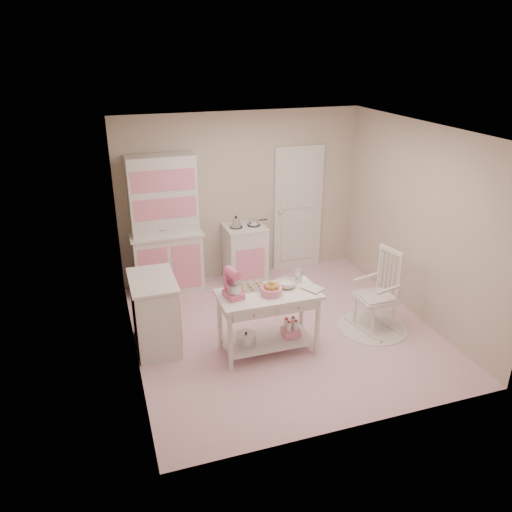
# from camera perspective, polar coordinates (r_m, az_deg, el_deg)

# --- Properties ---
(room_shell) EXTENTS (3.84, 3.84, 2.62)m
(room_shell) POSITION_cam_1_polar(r_m,az_deg,el_deg) (5.98, 3.51, 5.08)
(room_shell) COLOR pink
(room_shell) RESTS_ON ground
(door) EXTENTS (0.82, 0.05, 2.04)m
(door) POSITION_cam_1_polar(r_m,az_deg,el_deg) (8.17, 4.82, 5.40)
(door) COLOR white
(door) RESTS_ON ground
(hutch) EXTENTS (1.06, 0.50, 2.08)m
(hutch) POSITION_cam_1_polar(r_m,az_deg,el_deg) (7.42, -10.31, 3.41)
(hutch) COLOR white
(hutch) RESTS_ON ground
(stove) EXTENTS (0.62, 0.57, 0.92)m
(stove) POSITION_cam_1_polar(r_m,az_deg,el_deg) (7.81, -1.24, 0.27)
(stove) COLOR white
(stove) RESTS_ON ground
(base_cabinet) EXTENTS (0.54, 0.84, 0.92)m
(base_cabinet) POSITION_cam_1_polar(r_m,az_deg,el_deg) (6.26, -11.47, -6.39)
(base_cabinet) COLOR white
(base_cabinet) RESTS_ON ground
(lace_rug) EXTENTS (0.92, 0.92, 0.01)m
(lace_rug) POSITION_cam_1_polar(r_m,az_deg,el_deg) (6.91, 13.17, -7.91)
(lace_rug) COLOR white
(lace_rug) RESTS_ON ground
(rocking_chair) EXTENTS (0.63, 0.81, 1.10)m
(rocking_chair) POSITION_cam_1_polar(r_m,az_deg,el_deg) (6.65, 13.59, -3.89)
(rocking_chair) COLOR white
(rocking_chair) RESTS_ON ground
(work_table) EXTENTS (1.20, 0.60, 0.80)m
(work_table) POSITION_cam_1_polar(r_m,az_deg,el_deg) (6.07, 1.39, -7.59)
(work_table) COLOR white
(work_table) RESTS_ON ground
(stand_mixer) EXTENTS (0.26, 0.32, 0.34)m
(stand_mixer) POSITION_cam_1_polar(r_m,az_deg,el_deg) (5.70, -2.61, -3.23)
(stand_mixer) COLOR #E05E89
(stand_mixer) RESTS_ON work_table
(cookie_tray) EXTENTS (0.34, 0.24, 0.02)m
(cookie_tray) POSITION_cam_1_polar(r_m,az_deg,el_deg) (5.98, -0.50, -3.62)
(cookie_tray) COLOR silver
(cookie_tray) RESTS_ON work_table
(bread_basket) EXTENTS (0.25, 0.25, 0.09)m
(bread_basket) POSITION_cam_1_polar(r_m,az_deg,el_deg) (5.81, 1.79, -4.02)
(bread_basket) COLOR pink
(bread_basket) RESTS_ON work_table
(mixing_bowl) EXTENTS (0.24, 0.24, 0.08)m
(mixing_bowl) POSITION_cam_1_polar(r_m,az_deg,el_deg) (6.00, 3.52, -3.21)
(mixing_bowl) COLOR silver
(mixing_bowl) RESTS_ON work_table
(metal_pitcher) EXTENTS (0.10, 0.10, 0.17)m
(metal_pitcher) POSITION_cam_1_polar(r_m,az_deg,el_deg) (6.11, 4.83, -2.26)
(metal_pitcher) COLOR silver
(metal_pitcher) RESTS_ON work_table
(recipe_book) EXTENTS (0.27, 0.30, 0.02)m
(recipe_book) POSITION_cam_1_polar(r_m,az_deg,el_deg) (5.92, 5.94, -3.99)
(recipe_book) COLOR silver
(recipe_book) RESTS_ON work_table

